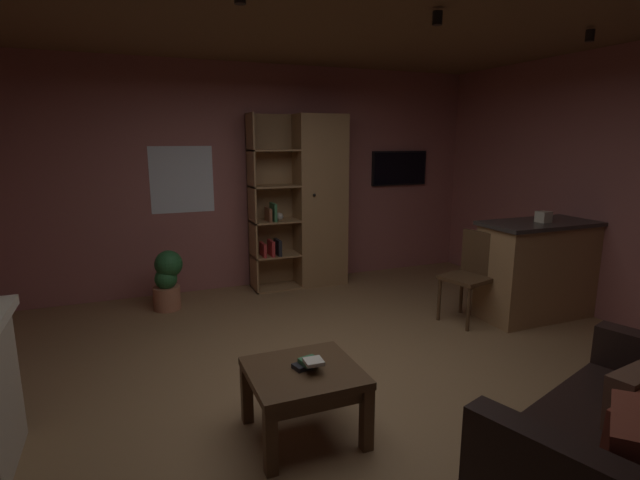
% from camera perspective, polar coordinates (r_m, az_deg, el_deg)
% --- Properties ---
extents(floor, '(6.15, 5.55, 0.02)m').
position_cam_1_polar(floor, '(3.85, 2.32, -16.80)').
color(floor, olive).
rests_on(floor, ground).
extents(wall_back, '(6.27, 0.06, 2.73)m').
position_cam_1_polar(wall_back, '(6.06, -8.60, 7.26)').
color(wall_back, '#9E5B56').
rests_on(wall_back, ground).
extents(wall_right, '(0.06, 5.55, 2.73)m').
position_cam_1_polar(wall_right, '(5.48, 33.70, 4.92)').
color(wall_right, '#9E5B56').
rests_on(wall_right, ground).
extents(window_pane_back, '(0.72, 0.01, 0.78)m').
position_cam_1_polar(window_pane_back, '(5.90, -16.06, 6.88)').
color(window_pane_back, white).
extents(bookshelf_cabinet, '(1.20, 0.41, 2.14)m').
position_cam_1_polar(bookshelf_cabinet, '(6.07, -0.75, 4.46)').
color(bookshelf_cabinet, '#997047').
rests_on(bookshelf_cabinet, ground).
extents(kitchen_bar_counter, '(1.48, 0.60, 1.02)m').
position_cam_1_polar(kitchen_bar_counter, '(5.58, 25.23, -3.04)').
color(kitchen_bar_counter, '#997047').
rests_on(kitchen_bar_counter, ground).
extents(tissue_box, '(0.13, 0.13, 0.11)m').
position_cam_1_polar(tissue_box, '(5.35, 24.97, 2.51)').
color(tissue_box, '#BFB299').
rests_on(tissue_box, kitchen_bar_counter).
extents(leather_couch, '(1.80, 1.33, 0.84)m').
position_cam_1_polar(leather_couch, '(3.02, 33.43, -20.67)').
color(leather_couch, black).
rests_on(leather_couch, ground).
extents(coffee_table, '(0.68, 0.63, 0.45)m').
position_cam_1_polar(coffee_table, '(3.11, -1.94, -16.49)').
color(coffee_table, '#4C331E').
rests_on(coffee_table, ground).
extents(table_book_0, '(0.13, 0.11, 0.03)m').
position_cam_1_polar(table_book_0, '(3.07, -2.11, -14.72)').
color(table_book_0, black).
rests_on(table_book_0, coffee_table).
extents(table_book_1, '(0.13, 0.13, 0.03)m').
position_cam_1_polar(table_book_1, '(3.07, -1.24, -14.17)').
color(table_book_1, '#387247').
rests_on(table_book_1, coffee_table).
extents(table_book_2, '(0.12, 0.11, 0.02)m').
position_cam_1_polar(table_book_2, '(3.00, -0.76, -14.22)').
color(table_book_2, beige).
rests_on(table_book_2, coffee_table).
extents(dining_chair, '(0.51, 0.51, 0.92)m').
position_cam_1_polar(dining_chair, '(5.13, 17.54, -3.46)').
color(dining_chair, '#4C331E').
rests_on(dining_chair, ground).
extents(potted_floor_plant, '(0.33, 0.30, 0.66)m').
position_cam_1_polar(potted_floor_plant, '(5.51, -17.63, -4.45)').
color(potted_floor_plant, '#B77051').
rests_on(potted_floor_plant, ground).
extents(wall_mounted_tv, '(0.83, 0.06, 0.47)m').
position_cam_1_polar(wall_mounted_tv, '(6.82, 9.37, 8.40)').
color(wall_mounted_tv, black).
extents(track_light_spot_2, '(0.07, 0.07, 0.09)m').
position_cam_1_polar(track_light_spot_2, '(3.74, 13.75, 24.18)').
color(track_light_spot_2, black).
extents(track_light_spot_3, '(0.07, 0.07, 0.09)m').
position_cam_1_polar(track_light_spot_3, '(4.75, 29.36, 20.37)').
color(track_light_spot_3, black).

